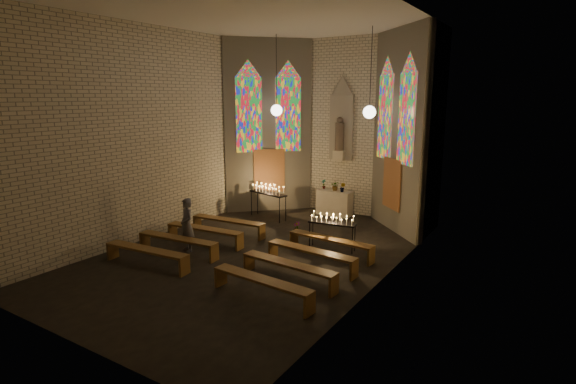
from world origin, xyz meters
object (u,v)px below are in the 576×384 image
(aisle_flower_pot, at_px, (297,228))
(visitor, at_px, (187,225))
(votive_stand_right, at_px, (332,221))
(altar, at_px, (334,203))
(votive_stand_left, at_px, (268,191))

(aisle_flower_pot, xyz_separation_m, visitor, (-2.05, -3.22, 0.60))
(votive_stand_right, bearing_deg, visitor, -154.39)
(aisle_flower_pot, bearing_deg, altar, 91.51)
(altar, height_order, votive_stand_right, votive_stand_right)
(visitor, bearing_deg, votive_stand_right, 57.98)
(altar, bearing_deg, aisle_flower_pot, -88.49)
(altar, relative_size, votive_stand_left, 0.78)
(aisle_flower_pot, distance_m, votive_stand_right, 2.01)
(altar, distance_m, votive_stand_left, 2.79)
(votive_stand_left, relative_size, votive_stand_right, 1.18)
(aisle_flower_pot, distance_m, votive_stand_left, 2.58)
(votive_stand_right, height_order, visitor, visitor)
(votive_stand_left, height_order, votive_stand_right, votive_stand_left)
(altar, bearing_deg, votive_stand_left, -137.14)
(aisle_flower_pot, relative_size, visitor, 0.28)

